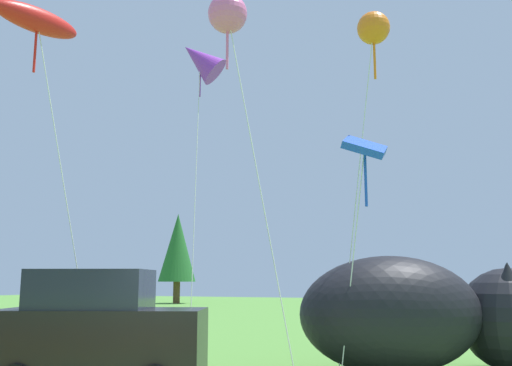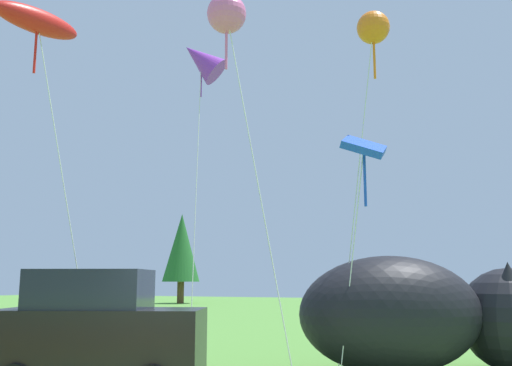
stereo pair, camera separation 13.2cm
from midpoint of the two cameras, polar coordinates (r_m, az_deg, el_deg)
parked_car at (r=11.75m, az=-15.83°, el=-14.06°), size 4.29×2.91×2.27m
inflatable_cat at (r=13.80m, az=16.34°, el=-12.88°), size 6.13×4.79×2.61m
kite_blue_box at (r=12.58m, az=10.49°, el=3.22°), size 1.12×1.05×5.30m
kite_orange_flower at (r=14.64m, az=11.39°, el=14.80°), size 1.32×1.12×8.53m
kite_red_lizard at (r=15.07m, az=-21.27°, el=14.83°), size 1.98×2.51×8.65m
kite_pink_octopus at (r=13.28m, az=-3.14°, el=16.44°), size 2.19×0.97×8.38m
kite_purple_delta at (r=19.64m, az=-5.79°, el=12.14°), size 2.14×3.25×10.23m
horizon_tree_west at (r=53.90m, az=-7.92°, el=-6.45°), size 3.46×3.46×8.25m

